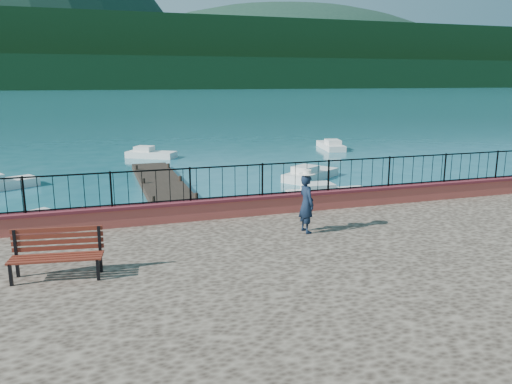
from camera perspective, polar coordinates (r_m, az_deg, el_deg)
ground at (r=12.57m, az=7.60°, el=-11.89°), size 2000.00×2000.00×0.00m
parapet at (r=15.31m, az=1.79°, el=-1.36°), size 28.00×0.46×0.58m
railing at (r=15.14m, az=1.81°, el=1.45°), size 27.00×0.05×0.95m
dock at (r=23.03m, az=-10.00°, el=-0.18°), size 2.00×16.00×0.30m
far_forest at (r=310.33m, az=-17.60°, el=12.82°), size 900.00×60.00×18.00m
foothills at (r=370.68m, az=-17.88°, el=14.70°), size 900.00×120.00×44.00m
companion_hill at (r=613.09m, az=3.54°, el=12.18°), size 448.00×384.00×180.00m
park_bench at (r=11.14m, az=-21.75°, el=-7.65°), size 1.90×0.86×1.02m
person at (r=13.34m, az=5.78°, el=-1.32°), size 0.43×0.61×1.58m
hat at (r=13.16m, az=5.87°, el=2.28°), size 0.44×0.44×0.12m
boat_0 at (r=18.97m, az=-22.40°, el=-2.96°), size 3.63×3.17×0.80m
boat_1 at (r=22.32m, az=8.41°, el=0.12°), size 3.73×1.45×0.80m
boat_2 at (r=26.93m, az=6.29°, el=2.33°), size 3.80×3.13×0.80m
boat_3 at (r=27.32m, az=-27.23°, el=1.14°), size 3.59×2.74×0.80m
boat_4 at (r=34.93m, az=-11.90°, el=4.51°), size 3.50×2.85×0.80m
boat_5 at (r=39.10m, az=8.54°, el=5.49°), size 2.08×4.25×0.80m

